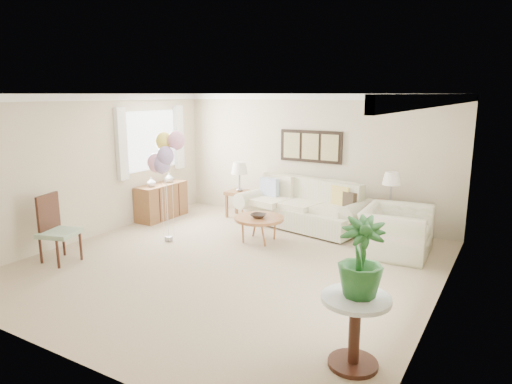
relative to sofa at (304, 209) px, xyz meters
The scene contains 18 objects.
ground_plane 2.47m from the sofa, 92.96° to the right, with size 6.00×6.00×0.00m, color tan.
room_shell 2.67m from the sofa, 95.74° to the right, with size 6.04×6.04×2.60m.
wall_art_triptych 1.29m from the sofa, 103.59° to the left, with size 1.35×0.06×0.65m.
sofa is the anchor object (origin of this frame).
end_table_left 1.52m from the sofa, behind, with size 0.52×0.47×0.57m.
end_table_right 1.65m from the sofa, ahead, with size 0.61×0.55×0.66m.
lamp_left 1.66m from the sofa, behind, with size 0.35×0.35×0.63m.
lamp_right 1.79m from the sofa, ahead, with size 0.32×0.32×0.57m.
coffee_table 1.29m from the sofa, 104.14° to the right, with size 0.89×0.89×0.45m.
decor_bowl 1.32m from the sofa, 103.57° to the right, with size 0.27×0.27×0.07m, color black.
armchair 2.06m from the sofa, 18.50° to the right, with size 1.18×1.03×0.77m, color beige.
side_table 4.76m from the sofa, 59.60° to the right, with size 0.67×0.67×0.73m.
potted_plant 4.79m from the sofa, 59.22° to the right, with size 0.43×0.43×0.76m, color #1A5524.
accent_chair 4.52m from the sofa, 124.74° to the right, with size 0.65×0.65×1.07m.
credenza 3.04m from the sofa, 161.93° to the right, with size 0.46×1.20×0.74m.
vase_white 3.16m from the sofa, 156.57° to the right, with size 0.18×0.18×0.19m, color white.
vase_sage 2.99m from the sofa, 166.24° to the right, with size 0.19×0.19×0.20m, color #B0B1B0.
balloon_cluster 2.96m from the sofa, 129.47° to the right, with size 0.60×0.49×1.99m.
Camera 1 is at (3.75, -5.59, 2.60)m, focal length 32.00 mm.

